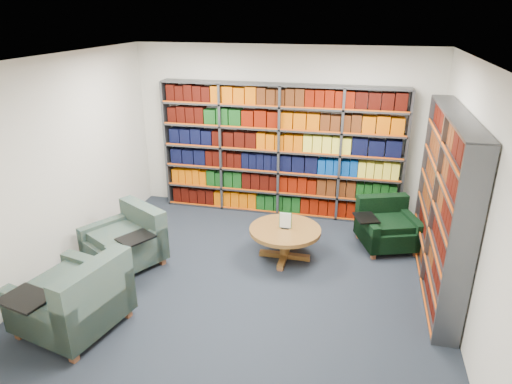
% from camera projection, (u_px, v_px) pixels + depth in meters
% --- Properties ---
extents(room_shell, '(5.02, 5.02, 2.82)m').
position_uv_depth(room_shell, '(244.00, 183.00, 5.38)').
color(room_shell, black).
rests_on(room_shell, ground).
extents(bookshelf_back, '(4.00, 0.28, 2.20)m').
position_uv_depth(bookshelf_back, '(280.00, 152.00, 7.61)').
color(bookshelf_back, '#47494F').
rests_on(bookshelf_back, ground).
extents(bookshelf_right, '(0.28, 2.50, 2.20)m').
position_uv_depth(bookshelf_right, '(443.00, 205.00, 5.54)').
color(bookshelf_right, '#47494F').
rests_on(bookshelf_right, ground).
extents(chair_teal_left, '(1.20, 1.20, 0.80)m').
position_uv_depth(chair_teal_left, '(129.00, 242.00, 6.29)').
color(chair_teal_left, '#01243E').
rests_on(chair_teal_left, ground).
extents(chair_green_right, '(1.03, 0.99, 0.70)m').
position_uv_depth(chair_green_right, '(386.00, 227.00, 6.80)').
color(chair_green_right, black).
rests_on(chair_green_right, ground).
extents(chair_teal_front, '(1.17, 1.26, 0.89)m').
position_uv_depth(chair_teal_front, '(77.00, 302.00, 4.94)').
color(chair_teal_front, '#01243E').
rests_on(chair_teal_front, ground).
extents(coffee_table, '(1.00, 1.00, 0.70)m').
position_uv_depth(coffee_table, '(285.00, 235.00, 6.38)').
color(coffee_table, brown).
rests_on(coffee_table, ground).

